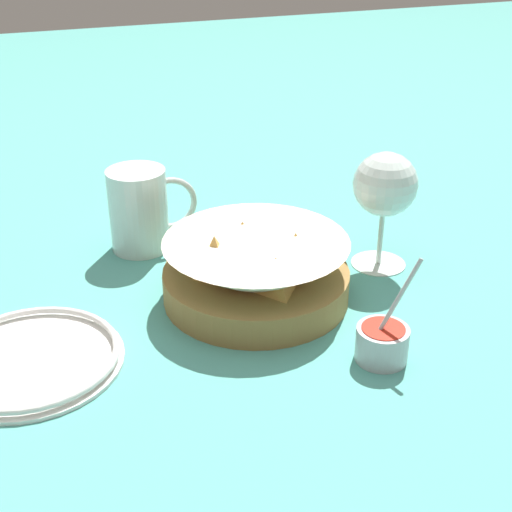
# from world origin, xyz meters

# --- Properties ---
(ground_plane) EXTENTS (4.00, 4.00, 0.00)m
(ground_plane) POSITION_xyz_m (0.00, 0.00, 0.00)
(ground_plane) COLOR teal
(food_basket) EXTENTS (0.24, 0.24, 0.09)m
(food_basket) POSITION_xyz_m (-0.00, 0.04, 0.04)
(food_basket) COLOR olive
(food_basket) RESTS_ON ground_plane
(sauce_cup) EXTENTS (0.07, 0.06, 0.12)m
(sauce_cup) POSITION_xyz_m (0.08, -0.14, 0.02)
(sauce_cup) COLOR #B7B7BC
(sauce_cup) RESTS_ON ground_plane
(wine_glass) EXTENTS (0.09, 0.09, 0.16)m
(wine_glass) POSITION_xyz_m (0.19, 0.06, 0.11)
(wine_glass) COLOR silver
(wine_glass) RESTS_ON ground_plane
(beer_mug) EXTENTS (0.13, 0.08, 0.12)m
(beer_mug) POSITION_xyz_m (-0.11, 0.23, 0.06)
(beer_mug) COLOR silver
(beer_mug) RESTS_ON ground_plane
(side_plate) EXTENTS (0.20, 0.20, 0.01)m
(side_plate) POSITION_xyz_m (-0.28, -0.01, 0.01)
(side_plate) COLOR white
(side_plate) RESTS_ON ground_plane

